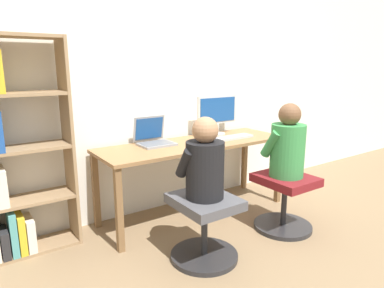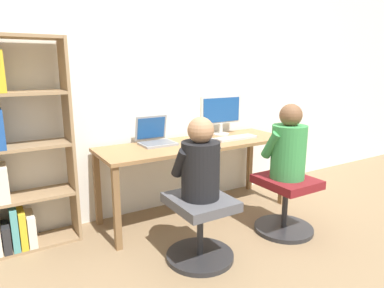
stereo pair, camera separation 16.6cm
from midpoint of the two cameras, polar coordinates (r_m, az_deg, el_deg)
ground_plane at (r=3.20m, az=2.11°, el=-13.19°), size 14.00×14.00×0.00m
wall_back at (r=3.43m, az=-4.43°, el=11.07°), size 10.00×0.05×2.60m
desk at (r=3.21m, az=-0.96°, el=-1.04°), size 1.85×0.60×0.71m
desktop_monitor at (r=3.53m, az=2.90°, el=5.15°), size 0.49×0.17×0.40m
laptop at (r=3.13m, az=-7.86°, el=0.86°), size 0.31×0.28×0.25m
keyboard at (r=3.38m, az=5.43°, el=1.13°), size 0.43×0.13×0.03m
computer_mouse_by_keyboard at (r=3.22m, az=1.48°, el=0.73°), size 0.06×0.12×0.04m
office_chair_left at (r=3.10m, az=13.65°, el=-8.91°), size 0.51×0.51×0.48m
office_chair_right at (r=2.57m, az=0.19°, el=-13.24°), size 0.51×0.51×0.48m
person_at_monitor at (r=2.97m, az=14.08°, el=-0.19°), size 0.35×0.31×0.62m
person_at_laptop at (r=2.41m, az=0.14°, el=-3.22°), size 0.34×0.29×0.58m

